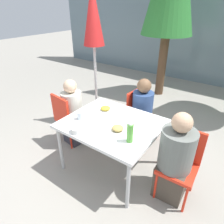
# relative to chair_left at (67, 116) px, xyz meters

# --- Properties ---
(ground_plane) EXTENTS (24.00, 24.00, 0.00)m
(ground_plane) POSITION_rel_chair_left_xyz_m (0.90, -0.04, -0.50)
(ground_plane) COLOR gray
(building_facade) EXTENTS (10.00, 0.20, 3.00)m
(building_facade) POSITION_rel_chair_left_xyz_m (0.90, 4.27, 1.00)
(building_facade) COLOR slate
(building_facade) RESTS_ON ground
(dining_table) EXTENTS (1.18, 1.01, 0.73)m
(dining_table) POSITION_rel_chair_left_xyz_m (0.90, -0.04, 0.17)
(dining_table) COLOR white
(dining_table) RESTS_ON ground
(chair_left) EXTENTS (0.45, 0.45, 0.85)m
(chair_left) POSITION_rel_chair_left_xyz_m (0.00, 0.00, 0.00)
(chair_left) COLOR red
(chair_left) RESTS_ON ground
(person_left) EXTENTS (0.32, 0.32, 1.08)m
(person_left) POSITION_rel_chair_left_xyz_m (0.06, 0.07, 0.02)
(person_left) COLOR #383842
(person_left) RESTS_ON ground
(chair_right) EXTENTS (0.41, 0.41, 0.85)m
(chair_right) POSITION_rel_chair_left_xyz_m (1.79, 0.07, 0.00)
(chair_right) COLOR red
(chair_right) RESTS_ON ground
(person_right) EXTENTS (0.38, 0.38, 1.12)m
(person_right) POSITION_rel_chair_left_xyz_m (1.74, -0.01, 0.02)
(person_right) COLOR #473D33
(person_right) RESTS_ON ground
(chair_far) EXTENTS (0.42, 0.42, 0.85)m
(chair_far) POSITION_rel_chair_left_xyz_m (0.86, 0.77, 0.00)
(chair_far) COLOR red
(chair_far) RESTS_ON ground
(person_far) EXTENTS (0.32, 0.32, 1.10)m
(person_far) POSITION_rel_chair_left_xyz_m (0.94, 0.71, 0.02)
(person_far) COLOR black
(person_far) RESTS_ON ground
(closed_umbrella) EXTENTS (0.36, 0.36, 2.38)m
(closed_umbrella) POSITION_rel_chair_left_xyz_m (-0.04, 0.78, 1.28)
(closed_umbrella) COLOR #333333
(closed_umbrella) RESTS_ON ground
(plate_0) EXTENTS (0.25, 0.25, 0.07)m
(plate_0) POSITION_rel_chair_left_xyz_m (1.07, -0.16, 0.26)
(plate_0) COLOR white
(plate_0) RESTS_ON dining_table
(plate_1) EXTENTS (0.24, 0.24, 0.07)m
(plate_1) POSITION_rel_chair_left_xyz_m (0.65, 0.16, 0.25)
(plate_1) COLOR white
(plate_1) RESTS_ON dining_table
(bottle) EXTENTS (0.07, 0.07, 0.23)m
(bottle) POSITION_rel_chair_left_xyz_m (1.29, -0.25, 0.34)
(bottle) COLOR #51A338
(bottle) RESTS_ON dining_table
(drinking_cup) EXTENTS (0.08, 0.08, 0.10)m
(drinking_cup) POSITION_rel_chair_left_xyz_m (0.52, -0.22, 0.28)
(drinking_cup) COLOR silver
(drinking_cup) RESTS_ON dining_table
(salad_bowl) EXTENTS (0.15, 0.15, 0.06)m
(salad_bowl) POSITION_rel_chair_left_xyz_m (0.69, -0.45, 0.26)
(salad_bowl) COLOR white
(salad_bowl) RESTS_ON dining_table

